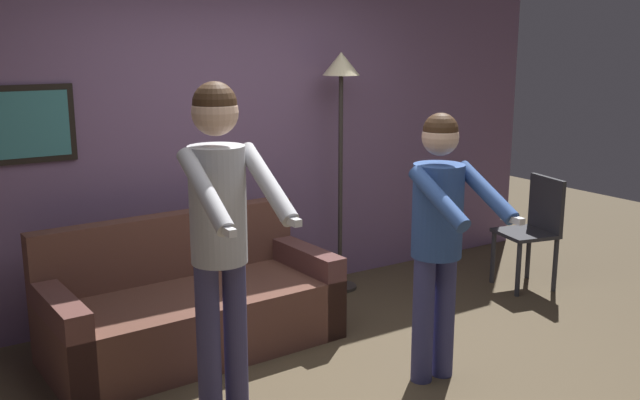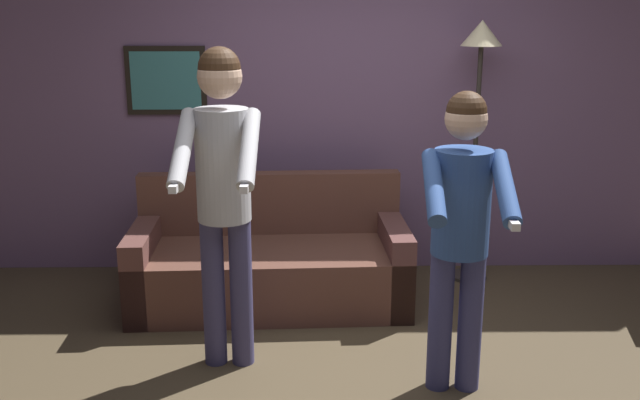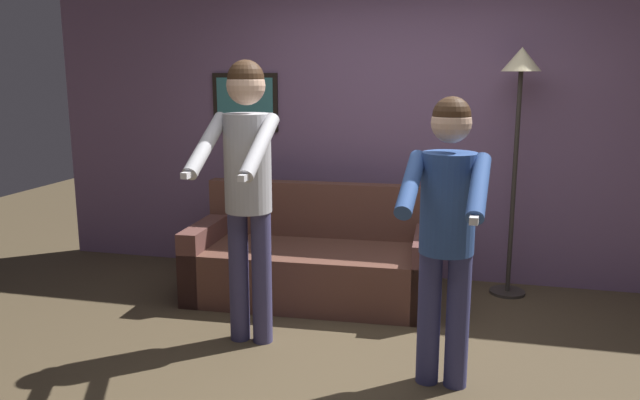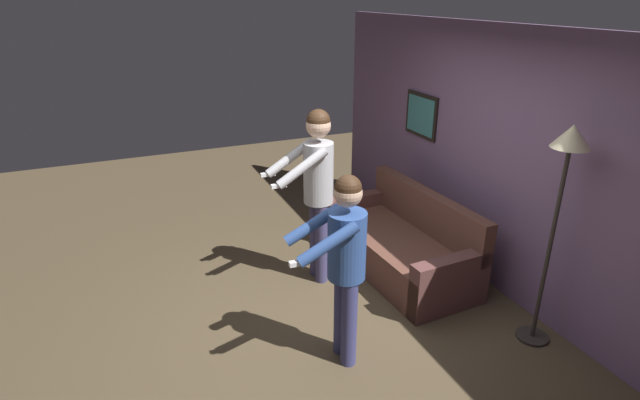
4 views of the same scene
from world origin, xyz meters
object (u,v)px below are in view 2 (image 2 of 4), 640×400
object	(u,v)px
couch	(270,264)
person_standing_right	(461,218)
person_standing_left	(223,177)
torchiere_lamp	(480,73)

from	to	relation	value
couch	person_standing_right	world-z (taller)	person_standing_right
person_standing_left	person_standing_right	distance (m)	1.30
torchiere_lamp	person_standing_right	bearing A→B (deg)	-104.88
couch	person_standing_right	distance (m)	1.77
person_standing_left	person_standing_right	world-z (taller)	person_standing_left
couch	person_standing_right	xyz separation A→B (m)	(1.07, -1.22, 0.70)
torchiere_lamp	person_standing_left	xyz separation A→B (m)	(-1.70, -1.37, -0.45)
couch	person_standing_left	size ratio (longest dim) A/B	1.06
person_standing_left	torchiere_lamp	bearing A→B (deg)	38.73
couch	torchiere_lamp	bearing A→B (deg)	16.36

